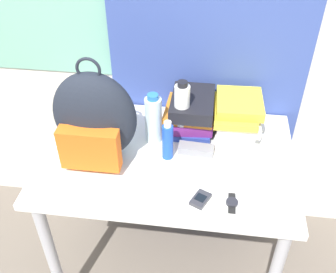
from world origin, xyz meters
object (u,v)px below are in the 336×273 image
(water_bottle, at_px, (153,119))
(wristwatch, at_px, (232,203))
(sunglasses_case, at_px, (196,149))
(book_stack_center, at_px, (237,116))
(sports_bottle, at_px, (182,112))
(backpack, at_px, (94,119))
(cell_phone, at_px, (201,199))
(book_stack_left, at_px, (192,112))
(sunscreen_bottle, at_px, (167,141))

(water_bottle, height_order, wristwatch, water_bottle)
(sunglasses_case, bearing_deg, book_stack_center, 46.36)
(sports_bottle, bearing_deg, book_stack_center, 17.81)
(backpack, distance_m, book_stack_center, 0.63)
(sunglasses_case, bearing_deg, sports_bottle, 127.16)
(sports_bottle, relative_size, cell_phone, 2.96)
(book_stack_center, xyz_separation_m, sunglasses_case, (-0.17, -0.17, -0.07))
(wristwatch, bearing_deg, book_stack_center, 88.49)
(book_stack_left, height_order, wristwatch, book_stack_left)
(book_stack_center, bearing_deg, sunscreen_bottle, -142.98)
(water_bottle, bearing_deg, book_stack_center, 16.97)
(backpack, xyz_separation_m, sunscreen_bottle, (0.28, 0.03, -0.10))
(water_bottle, distance_m, sports_bottle, 0.13)
(backpack, distance_m, sunglasses_case, 0.44)
(book_stack_center, xyz_separation_m, water_bottle, (-0.36, -0.11, 0.03))
(sports_bottle, distance_m, sunglasses_case, 0.17)
(water_bottle, bearing_deg, backpack, -147.58)
(book_stack_center, height_order, wristwatch, book_stack_center)
(book_stack_center, bearing_deg, backpack, -156.82)
(sunglasses_case, xyz_separation_m, wristwatch, (0.15, -0.27, -0.01))
(sports_bottle, bearing_deg, sunglasses_case, -52.84)
(backpack, height_order, book_stack_center, backpack)
(cell_phone, distance_m, sunglasses_case, 0.27)
(backpack, distance_m, cell_phone, 0.52)
(book_stack_center, distance_m, wristwatch, 0.45)
(sunscreen_bottle, bearing_deg, cell_phone, -55.59)
(sunglasses_case, bearing_deg, wristwatch, -60.23)
(sunscreen_bottle, height_order, cell_phone, sunscreen_bottle)
(book_stack_left, bearing_deg, water_bottle, -144.84)
(sports_bottle, xyz_separation_m, sunglasses_case, (0.07, -0.10, -0.12))
(cell_phone, bearing_deg, backpack, 155.54)
(sports_bottle, height_order, cell_phone, sports_bottle)
(water_bottle, relative_size, wristwatch, 2.37)
(book_stack_center, height_order, water_bottle, water_bottle)
(sunscreen_bottle, bearing_deg, book_stack_center, 37.02)
(book_stack_left, height_order, cell_phone, book_stack_left)
(book_stack_center, height_order, cell_phone, book_stack_center)
(book_stack_left, xyz_separation_m, sports_bottle, (-0.04, -0.08, 0.05))
(book_stack_center, distance_m, sunglasses_case, 0.25)
(sunglasses_case, bearing_deg, backpack, -170.17)
(sports_bottle, xyz_separation_m, wristwatch, (0.23, -0.37, -0.13))
(book_stack_left, height_order, sports_bottle, sports_bottle)
(sunglasses_case, height_order, wristwatch, sunglasses_case)
(book_stack_center, height_order, sports_bottle, sports_bottle)
(water_bottle, distance_m, cell_phone, 0.42)
(book_stack_center, bearing_deg, water_bottle, -163.03)
(book_stack_left, xyz_separation_m, sunglasses_case, (0.04, -0.17, -0.07))
(water_bottle, relative_size, sports_bottle, 0.82)
(backpack, relative_size, sunglasses_case, 2.97)
(sunglasses_case, relative_size, wristwatch, 1.54)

